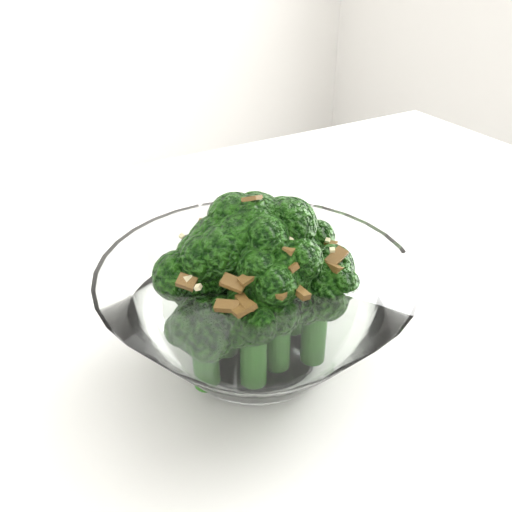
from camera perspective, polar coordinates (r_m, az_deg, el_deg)
table at (r=0.59m, az=-1.30°, el=-10.54°), size 1.29×0.95×0.75m
broccoli_dish at (r=0.46m, az=-0.06°, el=-4.65°), size 0.25×0.25×0.16m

